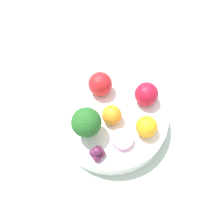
# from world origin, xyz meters

# --- Properties ---
(ground_plane) EXTENTS (6.00, 6.00, 0.00)m
(ground_plane) POSITION_xyz_m (0.00, 0.00, 0.00)
(ground_plane) COLOR gray
(table_surface) EXTENTS (1.20, 1.20, 0.02)m
(table_surface) POSITION_xyz_m (0.00, 0.00, 0.01)
(table_surface) COLOR #B2C6B2
(table_surface) RESTS_ON ground_plane
(bowl) EXTENTS (0.26, 0.26, 0.04)m
(bowl) POSITION_xyz_m (0.00, 0.00, 0.04)
(bowl) COLOR white
(bowl) RESTS_ON table_surface
(broccoli) EXTENTS (0.06, 0.06, 0.08)m
(broccoli) POSITION_xyz_m (0.05, -0.05, 0.11)
(broccoli) COLOR #8CB76B
(broccoli) RESTS_ON bowl
(apple_red) EXTENTS (0.05, 0.05, 0.05)m
(apple_red) POSITION_xyz_m (-0.04, 0.08, 0.09)
(apple_red) COLOR #B7142D
(apple_red) RESTS_ON bowl
(apple_green) EXTENTS (0.06, 0.06, 0.06)m
(apple_green) POSITION_xyz_m (-0.06, -0.03, 0.09)
(apple_green) COLOR red
(apple_green) RESTS_ON bowl
(orange_front) EXTENTS (0.04, 0.04, 0.04)m
(orange_front) POSITION_xyz_m (0.01, -0.00, 0.09)
(orange_front) COLOR orange
(orange_front) RESTS_ON bowl
(orange_back) EXTENTS (0.05, 0.05, 0.05)m
(orange_back) POSITION_xyz_m (0.04, 0.07, 0.09)
(orange_back) COLOR orange
(orange_back) RESTS_ON bowl
(grape_cluster) EXTENTS (0.03, 0.03, 0.03)m
(grape_cluster) POSITION_xyz_m (0.10, -0.03, 0.08)
(grape_cluster) COLOR #5B1E42
(grape_cluster) RESTS_ON bowl
(small_cup) EXTENTS (0.05, 0.05, 0.02)m
(small_cup) POSITION_xyz_m (0.06, 0.02, 0.07)
(small_cup) COLOR #EA9EC6
(small_cup) RESTS_ON bowl
(spoon) EXTENTS (0.07, 0.06, 0.01)m
(spoon) POSITION_xyz_m (0.19, 0.11, 0.02)
(spoon) COLOR silver
(spoon) RESTS_ON table_surface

